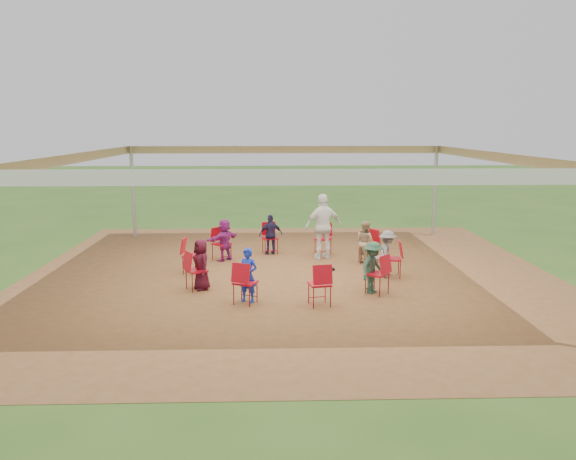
{
  "coord_description": "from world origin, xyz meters",
  "views": [
    {
      "loc": [
        -0.48,
        -13.46,
        3.62
      ],
      "look_at": [
        -0.05,
        0.3,
        1.08
      ],
      "focal_mm": 35.0,
      "sensor_mm": 36.0,
      "label": 1
    }
  ],
  "objects_px": {
    "cable_coil": "(329,269)",
    "person_seated_3": "(225,240)",
    "chair_3": "(270,238)",
    "person_seated_4": "(201,264)",
    "chair_7": "(245,283)",
    "laptop": "(381,255)",
    "person_seated_6": "(373,267)",
    "chair_1": "(369,246)",
    "chair_4": "(222,244)",
    "person_seated_1": "(365,242)",
    "chair_2": "(323,239)",
    "person_seated_2": "(271,235)",
    "standing_person": "(323,226)",
    "person_seated_5": "(248,275)",
    "chair_0": "(392,259)",
    "chair_6": "(196,271)",
    "person_seated_0": "(387,254)",
    "chair_9": "(377,274)",
    "chair_8": "(320,284)",
    "chair_5": "(192,256)"
  },
  "relations": [
    {
      "from": "cable_coil",
      "to": "chair_7",
      "type": "bearing_deg",
      "value": -126.54
    },
    {
      "from": "chair_3",
      "to": "person_seated_0",
      "type": "distance_m",
      "value": 3.92
    },
    {
      "from": "chair_5",
      "to": "person_seated_5",
      "type": "xyz_separation_m",
      "value": [
        1.5,
        -2.42,
        0.13
      ]
    },
    {
      "from": "chair_6",
      "to": "person_seated_2",
      "type": "xyz_separation_m",
      "value": [
        1.67,
        3.54,
        0.13
      ]
    },
    {
      "from": "chair_1",
      "to": "chair_9",
      "type": "xyz_separation_m",
      "value": [
        -0.31,
        -2.9,
        0.0
      ]
    },
    {
      "from": "chair_7",
      "to": "person_seated_1",
      "type": "bearing_deg",
      "value": 72.46
    },
    {
      "from": "chair_9",
      "to": "person_seated_4",
      "type": "distance_m",
      "value": 3.92
    },
    {
      "from": "chair_3",
      "to": "person_seated_4",
      "type": "height_order",
      "value": "person_seated_4"
    },
    {
      "from": "chair_3",
      "to": "person_seated_1",
      "type": "height_order",
      "value": "person_seated_1"
    },
    {
      "from": "person_seated_5",
      "to": "laptop",
      "type": "distance_m",
      "value": 3.69
    },
    {
      "from": "chair_1",
      "to": "chair_4",
      "type": "height_order",
      "value": "same"
    },
    {
      "from": "person_seated_5",
      "to": "person_seated_0",
      "type": "bearing_deg",
      "value": 54.0
    },
    {
      "from": "chair_6",
      "to": "laptop",
      "type": "xyz_separation_m",
      "value": [
        4.34,
        1.0,
        0.1
      ]
    },
    {
      "from": "chair_1",
      "to": "chair_8",
      "type": "xyz_separation_m",
      "value": [
        -1.64,
        -3.66,
        0.0
      ]
    },
    {
      "from": "person_seated_1",
      "to": "person_seated_2",
      "type": "xyz_separation_m",
      "value": [
        -2.53,
        1.14,
        0.0
      ]
    },
    {
      "from": "chair_4",
      "to": "person_seated_2",
      "type": "xyz_separation_m",
      "value": [
        1.35,
        0.64,
        0.13
      ]
    },
    {
      "from": "chair_3",
      "to": "laptop",
      "type": "xyz_separation_m",
      "value": [
        2.69,
        -2.67,
        0.1
      ]
    },
    {
      "from": "chair_4",
      "to": "chair_5",
      "type": "height_order",
      "value": "same"
    },
    {
      "from": "chair_7",
      "to": "laptop",
      "type": "distance_m",
      "value": 3.79
    },
    {
      "from": "person_seated_2",
      "to": "standing_person",
      "type": "bearing_deg",
      "value": 146.3
    },
    {
      "from": "person_seated_2",
      "to": "cable_coil",
      "type": "xyz_separation_m",
      "value": [
        1.49,
        -1.84,
        -0.56
      ]
    },
    {
      "from": "chair_0",
      "to": "person_seated_6",
      "type": "height_order",
      "value": "person_seated_6"
    },
    {
      "from": "chair_2",
      "to": "chair_3",
      "type": "height_order",
      "value": "same"
    },
    {
      "from": "chair_9",
      "to": "chair_0",
      "type": "bearing_deg",
      "value": 18.0
    },
    {
      "from": "person_seated_2",
      "to": "chair_4",
      "type": "bearing_deg",
      "value": 13.64
    },
    {
      "from": "chair_7",
      "to": "chair_8",
      "type": "height_order",
      "value": "same"
    },
    {
      "from": "chair_3",
      "to": "person_seated_6",
      "type": "relative_size",
      "value": 0.78
    },
    {
      "from": "chair_1",
      "to": "person_seated_3",
      "type": "distance_m",
      "value": 3.92
    },
    {
      "from": "chair_4",
      "to": "chair_9",
      "type": "bearing_deg",
      "value": 90.0
    },
    {
      "from": "cable_coil",
      "to": "chair_4",
      "type": "bearing_deg",
      "value": 157.31
    },
    {
      "from": "chair_2",
      "to": "person_seated_2",
      "type": "distance_m",
      "value": 1.51
    },
    {
      "from": "chair_0",
      "to": "person_seated_3",
      "type": "distance_m",
      "value": 4.61
    },
    {
      "from": "chair_7",
      "to": "laptop",
      "type": "xyz_separation_m",
      "value": [
        3.2,
        2.03,
        0.1
      ]
    },
    {
      "from": "person_seated_1",
      "to": "standing_person",
      "type": "bearing_deg",
      "value": 33.03
    },
    {
      "from": "chair_9",
      "to": "chair_8",
      "type": "bearing_deg",
      "value": 162.0
    },
    {
      "from": "person_seated_0",
      "to": "person_seated_6",
      "type": "relative_size",
      "value": 1.0
    },
    {
      "from": "chair_6",
      "to": "cable_coil",
      "type": "bearing_deg",
      "value": 88.54
    },
    {
      "from": "chair_3",
      "to": "standing_person",
      "type": "relative_size",
      "value": 0.5
    },
    {
      "from": "chair_2",
      "to": "person_seated_2",
      "type": "xyz_separation_m",
      "value": [
        -1.5,
        0.05,
        0.13
      ]
    },
    {
      "from": "person_seated_4",
      "to": "person_seated_6",
      "type": "xyz_separation_m",
      "value": [
        3.8,
        -0.41,
        0.0
      ]
    },
    {
      "from": "cable_coil",
      "to": "person_seated_3",
      "type": "bearing_deg",
      "value": 158.08
    },
    {
      "from": "person_seated_1",
      "to": "chair_4",
      "type": "bearing_deg",
      "value": 52.97
    },
    {
      "from": "chair_3",
      "to": "person_seated_5",
      "type": "bearing_deg",
      "value": 72.46
    },
    {
      "from": "chair_0",
      "to": "chair_9",
      "type": "xyz_separation_m",
      "value": [
        -0.63,
        -1.4,
        0.0
      ]
    },
    {
      "from": "person_seated_1",
      "to": "person_seated_6",
      "type": "bearing_deg",
      "value": 144.0
    },
    {
      "from": "person_seated_2",
      "to": "standing_person",
      "type": "height_order",
      "value": "standing_person"
    },
    {
      "from": "standing_person",
      "to": "laptop",
      "type": "distance_m",
      "value": 2.34
    },
    {
      "from": "person_seated_2",
      "to": "person_seated_3",
      "type": "distance_m",
      "value": 1.46
    },
    {
      "from": "chair_0",
      "to": "person_seated_5",
      "type": "height_order",
      "value": "person_seated_5"
    },
    {
      "from": "chair_8",
      "to": "laptop",
      "type": "distance_m",
      "value": 2.76
    }
  ]
}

